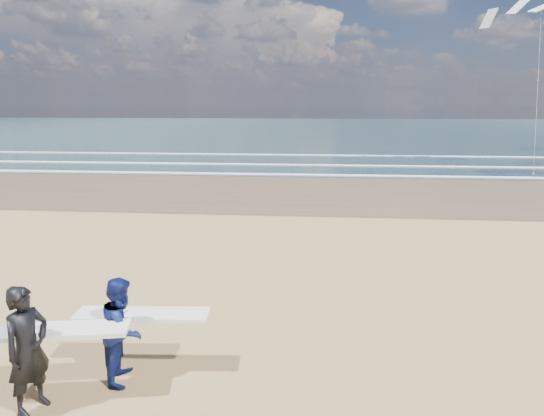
# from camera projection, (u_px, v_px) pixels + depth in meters

# --- Properties ---
(ocean) EXTENTS (220.00, 100.00, 0.02)m
(ocean) POSITION_uv_depth(u_px,v_px,m) (423.00, 130.00, 75.77)
(ocean) COLOR #193037
(ocean) RESTS_ON ground
(surfer_near) EXTENTS (2.26, 1.21, 1.91)m
(surfer_near) POSITION_uv_depth(u_px,v_px,m) (31.00, 347.00, 6.94)
(surfer_near) COLOR black
(surfer_near) RESTS_ON ground
(surfer_far) EXTENTS (2.23, 1.15, 1.72)m
(surfer_far) POSITION_uv_depth(u_px,v_px,m) (124.00, 328.00, 7.76)
(surfer_far) COLOR #0E1851
(surfer_far) RESTS_ON ground
(kite_1) EXTENTS (6.60, 4.83, 11.70)m
(kite_1) POSITION_uv_depth(u_px,v_px,m) (539.00, 64.00, 31.11)
(kite_1) COLOR slate
(kite_1) RESTS_ON ground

